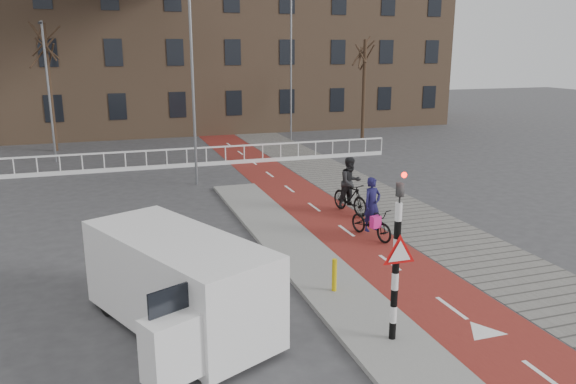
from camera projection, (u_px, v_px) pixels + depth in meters
name	position (u px, v px, depth m)	size (l,w,h in m)	color
ground	(374.00, 299.00, 13.54)	(120.00, 120.00, 0.00)	#38383A
bike_lane	(297.00, 195.00, 23.19)	(2.50, 60.00, 0.01)	maroon
sidewalk	(359.00, 189.00, 24.04)	(3.00, 60.00, 0.01)	slate
curb_island	(293.00, 246.00, 16.99)	(1.80, 16.00, 0.12)	gray
traffic_signal	(397.00, 253.00, 11.00)	(0.80, 0.80, 3.68)	black
bollard	(334.00, 275.00, 13.64)	(0.12, 0.12, 0.82)	gold
cyclist_near	(372.00, 218.00, 17.77)	(1.10, 1.99, 1.96)	black
cyclist_far	(350.00, 190.00, 20.36)	(1.03, 2.03, 2.08)	black
van	(178.00, 281.00, 11.88)	(3.79, 5.20, 2.08)	white
railing	(126.00, 165.00, 27.58)	(28.00, 0.10, 0.99)	silver
townhouse_row	(137.00, 20.00, 40.11)	(46.00, 10.00, 15.90)	#7F6047
tree_mid	(50.00, 89.00, 32.17)	(0.27, 0.27, 7.23)	black
tree_right	(364.00, 90.00, 36.48)	(0.23, 0.23, 6.42)	black
streetlight_near	(193.00, 88.00, 23.88)	(0.12, 0.12, 8.50)	slate
streetlight_left	(49.00, 93.00, 28.96)	(0.12, 0.12, 7.21)	slate
streetlight_right	(291.00, 71.00, 35.86)	(0.12, 0.12, 8.94)	slate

